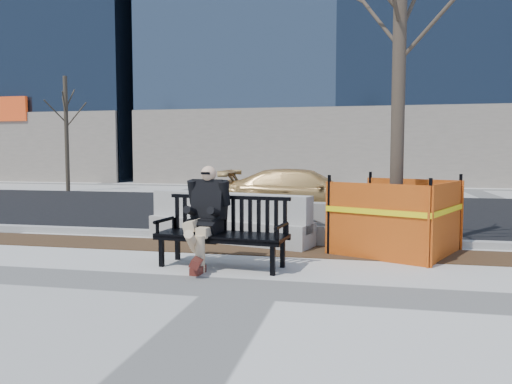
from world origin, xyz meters
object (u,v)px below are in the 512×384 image
at_px(bench, 222,267).
at_px(seated_man, 206,265).
at_px(sedan, 304,217).
at_px(jersey_barrier_right, 372,246).
at_px(jersey_barrier_left, 229,242).
at_px(tree_fence, 395,252).

relative_size(bench, seated_man, 1.33).
xyz_separation_m(sedan, jersey_barrier_right, (1.71, -3.97, 0.00)).
distance_m(bench, jersey_barrier_right, 3.14).
bearing_deg(sedan, seated_man, 172.81).
relative_size(seated_man, jersey_barrier_left, 0.45).
bearing_deg(jersey_barrier_left, sedan, 92.32).
bearing_deg(bench, sedan, 91.51).
relative_size(jersey_barrier_left, jersey_barrier_right, 1.22).
height_order(bench, jersey_barrier_left, bench).
bearing_deg(bench, seated_man, 169.00).
relative_size(tree_fence, jersey_barrier_left, 2.02).
height_order(jersey_barrier_left, jersey_barrier_right, jersey_barrier_left).
xyz_separation_m(bench, jersey_barrier_left, (-0.46, 2.08, 0.00)).
xyz_separation_m(tree_fence, jersey_barrier_left, (-3.09, 0.37, 0.00)).
bearing_deg(tree_fence, sedan, 115.22).
bearing_deg(jersey_barrier_left, tree_fence, 9.12).
bearing_deg(jersey_barrier_right, bench, -132.02).
xyz_separation_m(seated_man, tree_fence, (2.90, 1.63, 0.00)).
bearing_deg(bench, jersey_barrier_left, 108.77).
height_order(bench, sedan, sedan).
relative_size(bench, jersey_barrier_right, 0.74).
xyz_separation_m(seated_man, jersey_barrier_right, (2.52, 2.11, 0.00)).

